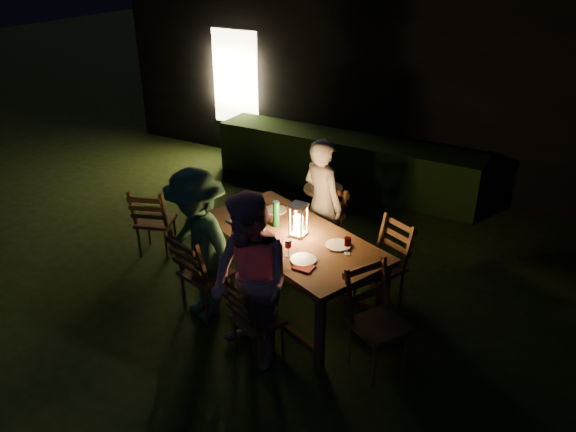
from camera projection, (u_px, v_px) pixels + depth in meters
The scene contains 29 objects.
garden_envelope at pixel (430, 61), 9.82m from camera, with size 40.00×40.00×3.20m.
dining_table at pixel (291, 242), 5.70m from camera, with size 2.25×1.69×0.84m.
chair_near_left at pixel (206, 286), 5.79m from camera, with size 0.56×0.59×1.02m.
chair_near_right at pixel (257, 332), 5.18m from camera, with size 0.54×0.55×0.90m.
chair_far_left at pixel (318, 241), 6.65m from camera, with size 0.59×0.61×1.00m.
chair_far_right at pixel (380, 278), 5.95m from camera, with size 0.59×0.60×0.97m.
chair_end at pixel (377, 338), 5.05m from camera, with size 0.65×0.63×1.02m.
chair_spare at pixel (156, 232), 6.89m from camera, with size 0.55×0.57×0.94m.
person_house_side at pixel (322, 204), 6.46m from camera, with size 0.57×0.38×1.57m, color white.
person_opp_right at pixel (251, 283), 4.90m from camera, with size 0.81×0.63×1.67m, color #AF789B.
person_opp_left at pixel (198, 246), 5.54m from camera, with size 1.04×0.60×1.62m, color #2B5741.
lantern at pixel (298, 222), 5.59m from camera, with size 0.16×0.16×0.35m.
plate_far_left at pixel (276, 210), 6.17m from camera, with size 0.25×0.25×0.01m, color white.
plate_near_left at pixel (243, 221), 5.92m from camera, with size 0.25×0.25×0.01m, color white.
plate_far_right at pixel (338, 245), 5.47m from camera, with size 0.25×0.25×0.01m, color white.
plate_near_right at pixel (303, 260), 5.22m from camera, with size 0.25×0.25×0.01m, color white.
wineglass_a at pixel (294, 210), 5.99m from camera, with size 0.06×0.06×0.18m, color #59070F, non-canonical shape.
wineglass_b at pixel (241, 206), 6.06m from camera, with size 0.06×0.06×0.18m, color #59070F, non-canonical shape.
wineglass_c at pixel (288, 248), 5.26m from camera, with size 0.06×0.06×0.18m, color #59070F, non-canonical shape.
wineglass_d at pixel (347, 246), 5.29m from camera, with size 0.06×0.06×0.18m, color #59070F, non-canonical shape.
wineglass_e at pixel (261, 233), 5.53m from camera, with size 0.06×0.06×0.18m, color silver, non-canonical shape.
bottle_table at pixel (276, 214), 5.78m from camera, with size 0.07×0.07×0.28m, color #0F471E.
napkin_left at pixel (257, 239), 5.59m from camera, with size 0.18×0.14×0.01m, color red.
napkin_right at pixel (304, 267), 5.11m from camera, with size 0.18×0.14×0.01m, color red.
phone at pixel (233, 221), 5.93m from camera, with size 0.14×0.07×0.01m, color black.
side_table at pixel (323, 193), 7.18m from camera, with size 0.50×0.50×0.67m.
ice_bucket at pixel (324, 180), 7.09m from camera, with size 0.30×0.30×0.22m, color #A5A8AD.
bottle_bucket_a at pixel (319, 176), 7.06m from camera, with size 0.07×0.07×0.32m, color #0F471E.
bottle_bucket_b at pixel (329, 176), 7.08m from camera, with size 0.07×0.07×0.32m, color #0F471E.
Camera 1 is at (2.75, -3.77, 3.56)m, focal length 35.00 mm.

